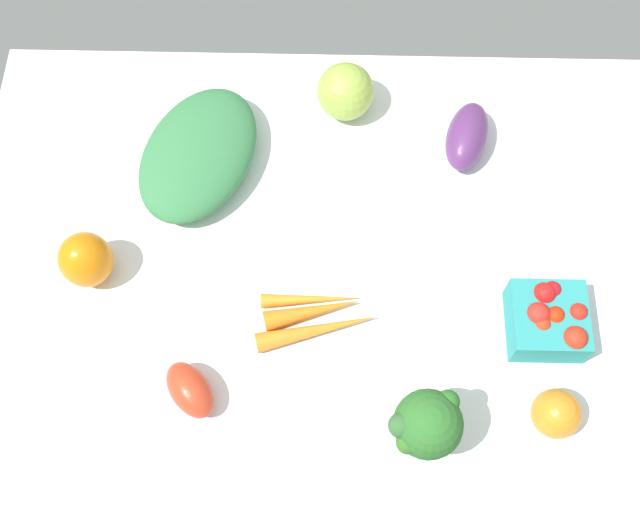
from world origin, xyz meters
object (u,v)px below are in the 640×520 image
bell_pepper_orange (86,260)px  broccoli_head (426,425)px  carrot_bunch (314,317)px  heirloom_tomato_orange (556,414)px  heirloom_tomato_green (346,92)px  eggplant (467,136)px  leafy_greens_clump (198,154)px  berry_basket (548,319)px  roma_tomato (190,390)px

bell_pepper_orange → broccoli_head: bearing=-26.4°
carrot_bunch → heirloom_tomato_orange: heirloom_tomato_orange is taller
broccoli_head → bell_pepper_orange: 51.52cm
carrot_bunch → heirloom_tomato_green: bearing=83.6°
eggplant → leafy_greens_clump: bearing=-68.9°
broccoli_head → heirloom_tomato_orange: bearing=9.5°
leafy_greens_clump → heirloom_tomato_orange: size_ratio=3.73×
eggplant → heirloom_tomato_green: bearing=-95.0°
bell_pepper_orange → berry_basket: (63.70, -7.07, -1.15)cm
roma_tomato → heirloom_tomato_green: 50.89cm
broccoli_head → eggplant: broccoli_head is taller
bell_pepper_orange → berry_basket: bearing=-6.3°
heirloom_tomato_orange → leafy_greens_clump: bearing=142.4°
broccoli_head → eggplant: size_ratio=1.08×
leafy_greens_clump → eggplant: (40.36, 4.14, -0.27)cm
broccoli_head → leafy_greens_clump: broccoli_head is taller
roma_tomato → heirloom_tomato_orange: bearing=49.8°
broccoli_head → bell_pepper_orange: broccoli_head is taller
roma_tomato → eggplant: 55.48cm
carrot_bunch → eggplant: eggplant is taller
carrot_bunch → heirloom_tomato_green: 36.10cm
bell_pepper_orange → eggplant: bearing=22.3°
roma_tomato → berry_basket: bearing=65.1°
broccoli_head → eggplant: 46.17cm
carrot_bunch → leafy_greens_clump: (-17.84, 24.78, 1.96)cm
broccoli_head → berry_basket: (17.69, 15.81, -4.84)cm
bell_pepper_orange → eggplant: (54.35, 22.26, -1.31)cm
carrot_bunch → heirloom_tomato_green: size_ratio=1.98×
carrot_bunch → roma_tomato: roma_tomato is taller
berry_basket → heirloom_tomato_green: bearing=127.6°
leafy_greens_clump → bell_pepper_orange: bearing=-127.7°
roma_tomato → heirloom_tomato_green: (20.03, 46.75, 1.90)cm
berry_basket → heirloom_tomato_green: 45.65cm
eggplant → berry_basket: bearing=33.0°
eggplant → heirloom_tomato_orange: bearing=27.4°
leafy_greens_clump → berry_basket: bearing=-26.9°
roma_tomato → heirloom_tomato_orange: 47.67cm
leafy_greens_clump → heirloom_tomato_green: size_ratio=2.73×
heirloom_tomato_orange → berry_basket: bearing=88.8°
bell_pepper_orange → leafy_greens_clump: bell_pepper_orange is taller
broccoli_head → carrot_bunch: bearing=131.2°
leafy_greens_clump → roma_tomato: bearing=-87.1°
carrot_bunch → roma_tomato: size_ratio=2.06×
leafy_greens_clump → eggplant: 40.57cm
carrot_bunch → roma_tomato: (-16.01, -11.00, 1.18)cm
heirloom_tomato_green → eggplant: 19.76cm
broccoli_head → bell_pepper_orange: (-46.01, 22.87, -3.69)cm
leafy_greens_clump → heirloom_tomato_green: bearing=26.6°
bell_pepper_orange → berry_basket: 64.10cm
leafy_greens_clump → eggplant: size_ratio=2.04×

